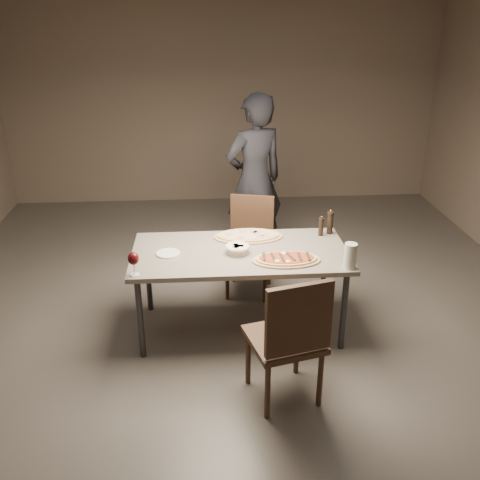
{
  "coord_description": "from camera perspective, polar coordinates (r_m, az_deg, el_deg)",
  "views": [
    {
      "loc": [
        -0.29,
        -4.04,
        2.62
      ],
      "look_at": [
        0.0,
        0.0,
        0.85
      ],
      "focal_mm": 40.0,
      "sensor_mm": 36.0,
      "label": 1
    }
  ],
  "objects": [
    {
      "name": "zucchini_pizza",
      "position": [
        4.3,
        4.96,
        -2.06
      ],
      "size": [
        0.55,
        0.31,
        0.05
      ],
      "rotation": [
        0.0,
        0.0,
        -0.34
      ],
      "color": "tan",
      "rests_on": "dining_table"
    },
    {
      "name": "side_plate",
      "position": [
        4.45,
        -7.68,
        -1.43
      ],
      "size": [
        0.2,
        0.2,
        0.01
      ],
      "rotation": [
        0.0,
        0.0,
        -0.01
      ],
      "color": "white",
      "rests_on": "dining_table"
    },
    {
      "name": "room",
      "position": [
        4.23,
        0.0,
        6.83
      ],
      "size": [
        7.0,
        7.0,
        7.0
      ],
      "color": "#5A544E",
      "rests_on": "ground"
    },
    {
      "name": "chair_far",
      "position": [
        5.24,
        1.11,
        0.07
      ],
      "size": [
        0.54,
        0.54,
        0.95
      ],
      "rotation": [
        0.0,
        0.0,
        2.91
      ],
      "color": "#3E281A",
      "rests_on": "ground"
    },
    {
      "name": "wine_glass",
      "position": [
        4.09,
        -11.29,
        -2.04
      ],
      "size": [
        0.09,
        0.09,
        0.19
      ],
      "rotation": [
        0.0,
        0.0,
        -0.42
      ],
      "color": "silver",
      "rests_on": "dining_table"
    },
    {
      "name": "pepper_mill_right",
      "position": [
        4.84,
        9.59,
        1.88
      ],
      "size": [
        0.06,
        0.06,
        0.23
      ],
      "rotation": [
        0.0,
        0.0,
        -0.24
      ],
      "color": "black",
      "rests_on": "dining_table"
    },
    {
      "name": "carafe",
      "position": [
        4.22,
        11.68,
        -1.68
      ],
      "size": [
        0.1,
        0.1,
        0.21
      ],
      "rotation": [
        0.0,
        0.0,
        -0.41
      ],
      "color": "silver",
      "rests_on": "dining_table"
    },
    {
      "name": "oil_dish",
      "position": [
        4.76,
        1.34,
        0.53
      ],
      "size": [
        0.13,
        0.13,
        0.01
      ],
      "rotation": [
        0.0,
        0.0,
        -0.21
      ],
      "color": "white",
      "rests_on": "dining_table"
    },
    {
      "name": "dining_table",
      "position": [
        4.49,
        0.0,
        -1.84
      ],
      "size": [
        1.8,
        0.9,
        0.75
      ],
      "color": "gray",
      "rests_on": "ground"
    },
    {
      "name": "chair_near",
      "position": [
        3.71,
        5.38,
        -10.04
      ],
      "size": [
        0.59,
        0.59,
        1.02
      ],
      "rotation": [
        0.0,
        0.0,
        0.26
      ],
      "color": "#3E281A",
      "rests_on": "ground"
    },
    {
      "name": "pepper_mill_left",
      "position": [
        4.79,
        8.63,
        1.46
      ],
      "size": [
        0.05,
        0.05,
        0.19
      ],
      "rotation": [
        0.0,
        0.0,
        0.17
      ],
      "color": "black",
      "rests_on": "dining_table"
    },
    {
      "name": "diner",
      "position": [
        5.74,
        1.55,
        6.37
      ],
      "size": [
        0.79,
        0.67,
        1.84
      ],
      "primitive_type": "imported",
      "rotation": [
        0.0,
        0.0,
        3.54
      ],
      "color": "black",
      "rests_on": "ground"
    },
    {
      "name": "bread_basket",
      "position": [
        4.41,
        -0.27,
        -0.89
      ],
      "size": [
        0.2,
        0.2,
        0.07
      ],
      "rotation": [
        0.0,
        0.0,
        -0.24
      ],
      "color": "beige",
      "rests_on": "dining_table"
    },
    {
      "name": "ham_pizza",
      "position": [
        4.72,
        0.9,
        0.45
      ],
      "size": [
        0.61,
        0.34,
        0.04
      ],
      "rotation": [
        0.0,
        0.0,
        -0.28
      ],
      "color": "tan",
      "rests_on": "dining_table"
    }
  ]
}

